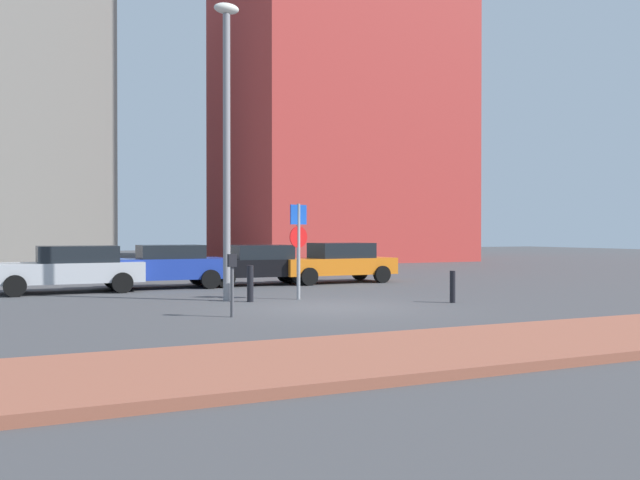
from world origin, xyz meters
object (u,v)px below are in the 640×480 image
at_px(parked_car_blue, 164,265).
at_px(traffic_bollard_near, 250,284).
at_px(parking_meter, 232,276).
at_px(parked_car_orange, 337,262).
at_px(parked_car_silver, 70,268).
at_px(traffic_bollard_mid, 453,287).
at_px(parked_car_black, 258,264).
at_px(parking_sign_post, 298,239).
at_px(street_lamp, 227,129).

bearing_deg(parked_car_blue, traffic_bollard_near, -77.39).
bearing_deg(parking_meter, parked_car_orange, 51.58).
distance_m(parked_car_blue, parking_meter, 8.49).
bearing_deg(parked_car_silver, traffic_bollard_near, -50.10).
bearing_deg(traffic_bollard_near, traffic_bollard_mid, -26.81).
height_order(parked_car_black, traffic_bollard_near, parked_car_black).
relative_size(parked_car_silver, parking_sign_post, 1.68).
xyz_separation_m(parking_sign_post, parking_meter, (-2.85, -3.06, -0.78)).
height_order(parked_car_blue, traffic_bollard_near, parked_car_blue).
bearing_deg(parking_meter, parked_car_black, 67.32).
bearing_deg(parked_car_silver, parked_car_orange, 2.09).
bearing_deg(traffic_bollard_mid, parked_car_blue, 127.33).
height_order(parked_car_black, parking_meter, parked_car_black).
bearing_deg(parked_car_black, traffic_bollard_mid, -71.40).
relative_size(parked_car_blue, parking_meter, 3.09).
bearing_deg(traffic_bollard_mid, parked_car_orange, 87.17).
relative_size(parked_car_blue, parked_car_black, 1.05).
height_order(parking_sign_post, street_lamp, street_lamp).
bearing_deg(parked_car_black, traffic_bollard_near, -111.20).
bearing_deg(street_lamp, traffic_bollard_near, -47.15).
distance_m(parked_car_black, parking_sign_post, 5.57).
distance_m(parked_car_silver, parking_sign_post, 7.57).
bearing_deg(parking_meter, traffic_bollard_near, 64.65).
height_order(parked_car_black, parking_sign_post, parking_sign_post).
xyz_separation_m(parked_car_blue, traffic_bollard_mid, (6.07, -7.95, -0.34)).
bearing_deg(parked_car_blue, traffic_bollard_mid, -52.67).
bearing_deg(parked_car_orange, traffic_bollard_near, -134.10).
bearing_deg(street_lamp, parked_car_black, 62.16).
distance_m(parked_car_blue, parking_sign_post, 6.11).
xyz_separation_m(parked_car_orange, street_lamp, (-5.72, -4.85, 3.93)).
xyz_separation_m(parked_car_black, traffic_bollard_mid, (2.69, -7.98, -0.32)).
bearing_deg(traffic_bollard_mid, parking_sign_post, 143.18).
bearing_deg(traffic_bollard_near, parked_car_blue, 102.61).
relative_size(parked_car_orange, street_lamp, 0.55).
height_order(parked_car_black, traffic_bollard_mid, parked_car_black).
bearing_deg(parked_car_orange, parking_sign_post, -125.48).
relative_size(parked_car_silver, street_lamp, 0.55).
bearing_deg(traffic_bollard_mid, parked_car_silver, 140.40).
bearing_deg(parking_sign_post, parking_meter, -132.97).
xyz_separation_m(parking_meter, traffic_bollard_near, (1.41, 2.97, -0.41)).
xyz_separation_m(parking_sign_post, traffic_bollard_near, (-1.45, -0.09, -1.19)).
relative_size(parked_car_silver, parking_meter, 3.23).
distance_m(parked_car_black, street_lamp, 6.90).
relative_size(street_lamp, traffic_bollard_near, 8.27).
distance_m(parked_car_black, parked_car_orange, 3.08).
distance_m(street_lamp, traffic_bollard_mid, 7.45).
xyz_separation_m(parked_car_black, street_lamp, (-2.64, -5.00, 3.95)).
bearing_deg(parked_car_orange, parked_car_silver, -177.91).
bearing_deg(parked_car_blue, street_lamp, -81.57).
bearing_deg(parking_meter, parked_car_silver, 109.31).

